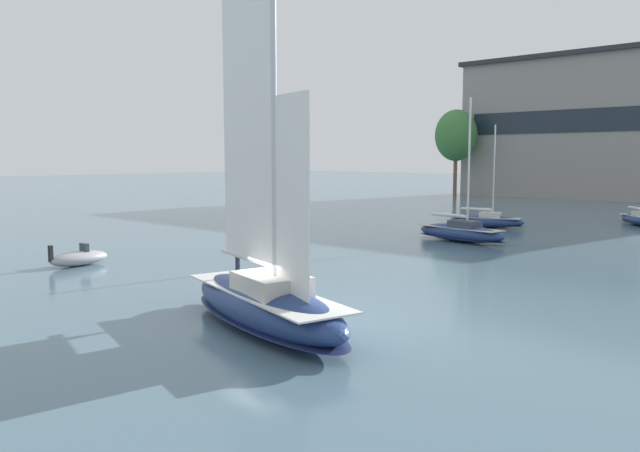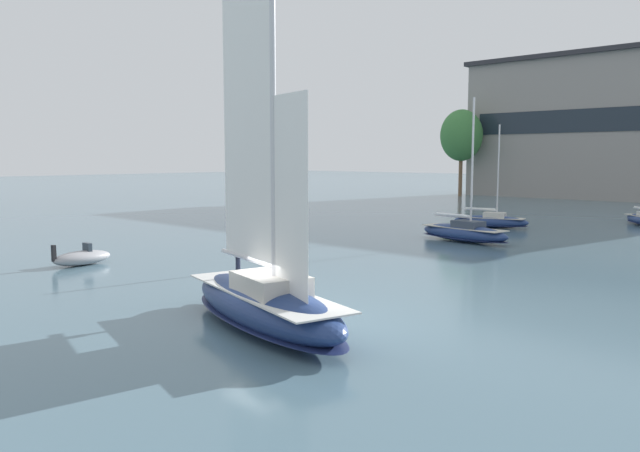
% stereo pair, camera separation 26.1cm
% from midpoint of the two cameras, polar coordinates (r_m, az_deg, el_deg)
% --- Properties ---
extents(ground_plane, '(400.00, 400.00, 0.00)m').
position_cam_midpoint_polar(ground_plane, '(23.40, -4.76, -9.28)').
color(ground_plane, slate).
extents(waterfront_building, '(47.00, 13.93, 21.83)m').
position_cam_midpoint_polar(waterfront_building, '(104.44, 26.25, 8.22)').
color(waterfront_building, gray).
rests_on(waterfront_building, ground).
extents(tree_shore_left, '(6.79, 6.79, 13.98)m').
position_cam_midpoint_polar(tree_shore_left, '(104.44, 12.88, 8.07)').
color(tree_shore_left, brown).
rests_on(tree_shore_left, ground).
extents(sailboat_main, '(10.66, 5.45, 14.10)m').
position_cam_midpoint_polar(sailboat_main, '(23.12, -4.77, -6.64)').
color(sailboat_main, navy).
rests_on(sailboat_main, ground).
extents(sailboat_moored_near_marina, '(7.94, 3.23, 10.60)m').
position_cam_midpoint_polar(sailboat_moored_near_marina, '(47.82, 13.19, -0.54)').
color(sailboat_moored_near_marina, navy).
rests_on(sailboat_moored_near_marina, ground).
extents(sailboat_moored_mid_channel, '(6.89, 3.70, 9.14)m').
position_cam_midpoint_polar(sailboat_moored_mid_channel, '(57.92, 15.48, 0.46)').
color(sailboat_moored_mid_channel, navy).
rests_on(sailboat_moored_mid_channel, ground).
extents(motor_tender, '(1.56, 3.59, 1.36)m').
position_cam_midpoint_polar(motor_tender, '(39.01, -20.76, -2.72)').
color(motor_tender, '#99999E').
rests_on(motor_tender, ground).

